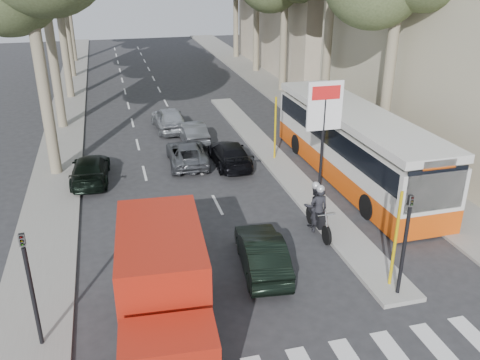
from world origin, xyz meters
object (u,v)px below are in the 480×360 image
at_px(dark_hatchback, 262,253).
at_px(city_bus, 353,143).
at_px(motorcycle, 317,209).
at_px(red_truck, 163,290).
at_px(silver_hatchback, 167,231).

distance_m(dark_hatchback, city_bus, 9.56).
bearing_deg(city_bus, motorcycle, -130.01).
distance_m(red_truck, motorcycle, 8.23).
xyz_separation_m(city_bus, motorcycle, (-3.79, -4.60, -0.87)).
bearing_deg(dark_hatchback, red_truck, 42.93).
bearing_deg(red_truck, motorcycle, 40.37).
bearing_deg(silver_hatchback, red_truck, 89.62).
height_order(red_truck, city_bus, city_bus).
relative_size(silver_hatchback, red_truck, 0.59).
bearing_deg(motorcycle, city_bus, 51.67).
relative_size(red_truck, city_bus, 0.47).
relative_size(red_truck, motorcycle, 2.52).
bearing_deg(red_truck, dark_hatchback, 40.63).
relative_size(silver_hatchback, dark_hatchback, 0.91).
xyz_separation_m(silver_hatchback, dark_hatchback, (3.00, -2.42, 0.04)).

